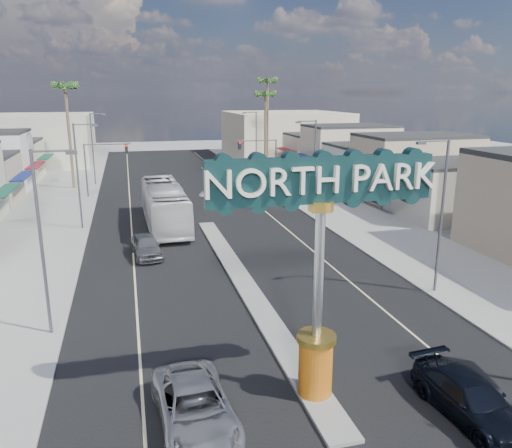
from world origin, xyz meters
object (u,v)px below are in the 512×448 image
streetlight_l_near (44,234)px  streetlight_l_far (94,145)px  traffic_signal_right (262,154)px  streetlight_r_far (255,141)px  streetlight_r_mid (313,163)px  streetlight_l_mid (79,171)px  suv_right (470,398)px  city_bus (164,205)px  streetlight_r_near (440,209)px  palm_right_far (268,86)px  palm_right_mid (266,99)px  car_parked_left (146,246)px  suv_left (195,407)px  palm_left_far (65,92)px  car_parked_right (265,193)px  traffic_signal_left (102,159)px  gateway_sign (320,251)px

streetlight_l_near → streetlight_l_far: bearing=90.0°
traffic_signal_right → streetlight_r_far: streetlight_r_far is taller
streetlight_l_near → streetlight_r_mid: bearing=43.8°
streetlight_l_mid → suv_right: streetlight_l_mid is taller
city_bus → streetlight_l_near: bearing=-110.7°
streetlight_r_near → palm_right_far: palm_right_far is taller
suv_right → streetlight_r_near: bearing=58.0°
streetlight_l_far → streetlight_r_near: bearing=-63.6°
streetlight_l_mid → palm_right_mid: 35.44m
streetlight_l_near → suv_right: 19.20m
car_parked_left → city_bus: (1.98, 8.35, 1.08)m
suv_left → suv_right: suv_left is taller
palm_left_far → city_bus: size_ratio=0.97×
palm_left_far → car_parked_right: size_ratio=2.75×
traffic_signal_right → streetlight_r_far: 8.14m
streetlight_l_mid → streetlight_r_far: (20.87, 22.00, 0.00)m
traffic_signal_left → car_parked_right: (17.03, -6.49, -3.49)m
traffic_signal_left → palm_right_mid: (22.18, 12.01, 6.33)m
traffic_signal_left → streetlight_l_far: size_ratio=0.67×
gateway_sign → traffic_signal_right: (9.18, 42.02, -1.65)m
city_bus → traffic_signal_right: bearing=47.5°
gateway_sign → traffic_signal_right: 43.04m
palm_right_mid → streetlight_l_near: bearing=-117.0°
palm_right_mid → streetlight_r_near: bearing=-93.2°
streetlight_r_near → suv_right: 12.68m
traffic_signal_left → palm_right_far: (24.18, 18.01, 8.11)m
streetlight_r_far → suv_left: (-15.17, -50.65, -4.30)m
streetlight_l_far → suv_left: bearing=-83.6°
streetlight_l_near → streetlight_r_far: same height
traffic_signal_right → city_bus: bearing=-131.3°
palm_right_mid → suv_left: size_ratio=2.20×
palm_right_mid → streetlight_r_mid: bearing=-95.6°
streetlight_l_near → streetlight_l_mid: bearing=90.0°
streetlight_l_near → suv_left: (5.70, -8.65, -4.30)m
streetlight_r_mid → palm_right_mid: (2.57, 26.00, 5.54)m
palm_left_far → palm_right_mid: (26.00, 6.00, -0.90)m
streetlight_l_mid → palm_left_far: (-2.57, 20.00, 6.43)m
gateway_sign → city_bus: 27.99m
streetlight_l_near → car_parked_right: size_ratio=1.89×
palm_left_far → car_parked_right: 26.55m
palm_left_far → palm_right_far: bearing=23.2°
gateway_sign → palm_right_mid: (13.00, 54.02, 4.67)m
gateway_sign → streetlight_r_far: bearing=78.2°
palm_right_mid → suv_left: palm_right_mid is taller
streetlight_l_mid → streetlight_r_near: bearing=-43.8°
streetlight_l_near → palm_left_far: 40.59m
streetlight_l_mid → car_parked_right: streetlight_l_mid is taller
car_parked_left → car_parked_right: (13.40, 16.41, -0.01)m
palm_right_far → streetlight_l_near: bearing=-116.1°
streetlight_l_far → car_parked_left: streetlight_l_far is taller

